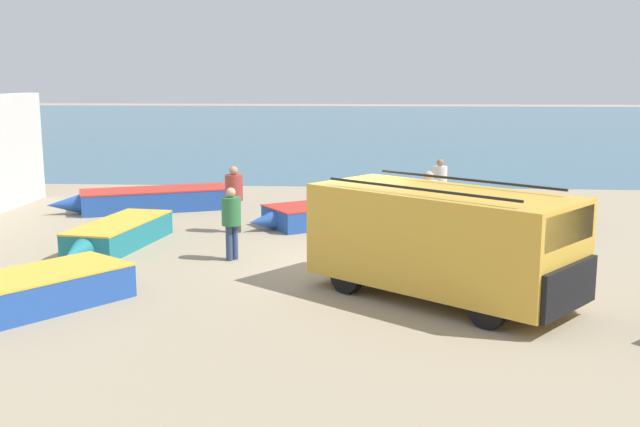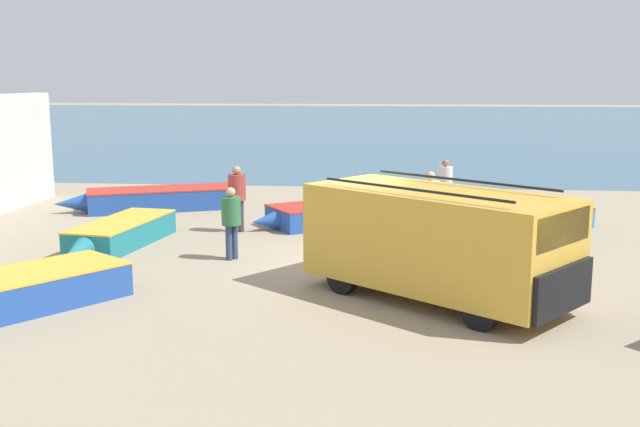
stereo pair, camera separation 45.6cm
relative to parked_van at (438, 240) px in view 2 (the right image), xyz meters
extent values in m
plane|color=gray|center=(-1.87, 2.41, -1.15)|extent=(200.00, 200.00, 0.00)
cube|color=#33607A|center=(-1.87, 54.41, -1.15)|extent=(120.00, 80.00, 0.01)
cube|color=gold|center=(-0.02, 0.02, 0.02)|extent=(5.17, 4.69, 1.78)
cube|color=black|center=(1.96, -1.54, -0.47)|extent=(1.26, 1.57, 0.80)
cube|color=#1E232D|center=(1.90, -1.49, 0.54)|extent=(1.18, 1.48, 0.57)
cylinder|color=black|center=(1.75, -0.21, -0.82)|extent=(0.66, 0.59, 0.67)
cylinder|color=black|center=(0.62, -1.65, -0.82)|extent=(0.66, 0.59, 0.67)
cylinder|color=black|center=(-0.66, 1.68, -0.82)|extent=(0.66, 0.59, 0.67)
cylinder|color=black|center=(-1.79, 0.24, -0.82)|extent=(0.66, 0.59, 0.67)
cylinder|color=black|center=(0.48, 0.66, 1.03)|extent=(3.22, 2.54, 0.05)
cylinder|color=black|center=(-0.52, -0.62, 1.03)|extent=(3.22, 2.54, 0.05)
cube|color=#234CA3|center=(-8.14, 9.00, -0.84)|extent=(4.73, 3.16, 0.62)
cone|color=#234CA3|center=(-10.66, 7.95, -0.84)|extent=(1.14, 0.93, 0.59)
cube|color=#B22D23|center=(-8.14, 9.00, -0.59)|extent=(0.73, 1.39, 0.05)
cube|color=#B22D23|center=(-8.14, 9.00, -0.51)|extent=(4.78, 3.19, 0.04)
cube|color=#234CA3|center=(-2.59, 7.09, -0.88)|extent=(3.72, 3.25, 0.55)
cone|color=#234CA3|center=(-4.31, 5.92, -0.88)|extent=(0.91, 0.85, 0.52)
cube|color=#B22D23|center=(-2.59, 7.09, -0.67)|extent=(1.00, 1.34, 0.05)
cube|color=#B22D23|center=(-2.59, 7.09, -0.58)|extent=(3.76, 3.28, 0.04)
cube|color=#1E757F|center=(-7.54, 3.94, -0.86)|extent=(1.76, 3.62, 0.57)
cone|color=#1E757F|center=(-7.84, 1.85, -0.86)|extent=(0.65, 0.83, 0.55)
cube|color=gold|center=(-7.54, 3.94, -0.64)|extent=(1.19, 0.36, 0.05)
cube|color=gold|center=(-7.54, 3.94, -0.56)|extent=(1.77, 3.65, 0.04)
cube|color=#2D66AD|center=(3.08, 5.91, -0.90)|extent=(3.27, 4.19, 0.51)
cone|color=#2D66AD|center=(1.80, 3.79, -0.90)|extent=(0.87, 1.01, 0.48)
cube|color=#B22D23|center=(3.08, 5.91, -0.71)|extent=(1.18, 0.82, 0.05)
cube|color=#B22D23|center=(3.08, 5.91, -0.62)|extent=(3.30, 4.23, 0.04)
cube|color=#234CA3|center=(-7.48, -1.27, -0.85)|extent=(3.41, 3.83, 0.60)
cube|color=gold|center=(-7.48, -1.27, -0.61)|extent=(1.26, 1.01, 0.05)
cube|color=gold|center=(-7.48, -1.27, -0.53)|extent=(3.44, 3.87, 0.04)
cylinder|color=#38383D|center=(0.62, 9.04, -0.74)|extent=(0.15, 0.15, 0.81)
cylinder|color=#38383D|center=(0.78, 8.99, -0.74)|extent=(0.15, 0.15, 0.81)
cylinder|color=silver|center=(0.70, 9.02, -0.02)|extent=(0.44, 0.44, 0.64)
sphere|color=#8C664C|center=(0.70, 9.02, 0.41)|extent=(0.22, 0.22, 0.22)
cylinder|color=#38383D|center=(-4.93, 5.78, -0.72)|extent=(0.16, 0.16, 0.87)
cylinder|color=#38383D|center=(-5.10, 5.75, -0.72)|extent=(0.16, 0.16, 0.87)
cylinder|color=#993833|center=(-5.02, 5.76, 0.06)|extent=(0.47, 0.47, 0.69)
sphere|color=tan|center=(-5.02, 5.76, 0.52)|extent=(0.23, 0.23, 0.23)
cylinder|color=navy|center=(-4.55, 2.63, -0.75)|extent=(0.15, 0.15, 0.81)
cylinder|color=navy|center=(-4.45, 2.77, -0.75)|extent=(0.15, 0.15, 0.81)
cylinder|color=#2D6B3D|center=(-4.50, 2.70, -0.02)|extent=(0.44, 0.44, 0.64)
sphere|color=tan|center=(-4.50, 2.70, 0.41)|extent=(0.22, 0.22, 0.22)
cylinder|color=#38383D|center=(0.13, 4.74, -0.71)|extent=(0.17, 0.17, 0.88)
cylinder|color=#38383D|center=(-0.01, 4.86, -0.71)|extent=(0.17, 0.17, 0.88)
cylinder|color=silver|center=(0.06, 4.80, 0.08)|extent=(0.48, 0.48, 0.70)
sphere|color=tan|center=(0.06, 4.80, 0.55)|extent=(0.24, 0.24, 0.24)
camera|label=1|loc=(-1.28, -13.72, 2.97)|focal=42.00mm
camera|label=2|loc=(-0.83, -13.68, 2.97)|focal=42.00mm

